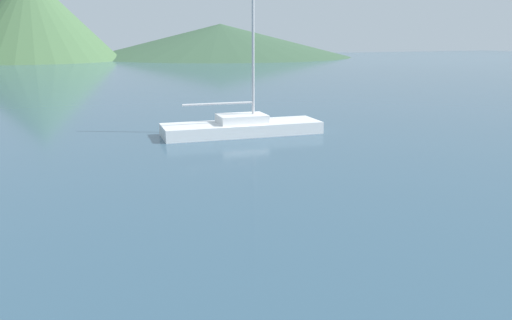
% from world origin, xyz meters
% --- Properties ---
extents(sailboat_middle, '(7.26, 2.59, 7.64)m').
position_xyz_m(sailboat_middle, '(2.27, 23.15, 0.37)').
color(sailboat_middle, white).
rests_on(sailboat_middle, ground_plane).
extents(hill_central, '(30.04, 30.04, 15.18)m').
position_xyz_m(hill_central, '(-7.21, 102.25, 7.59)').
color(hill_central, '#476B42').
rests_on(hill_central, ground_plane).
extents(hill_east, '(55.33, 55.33, 6.82)m').
position_xyz_m(hill_east, '(29.27, 106.57, 3.41)').
color(hill_east, '#38563D').
rests_on(hill_east, ground_plane).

